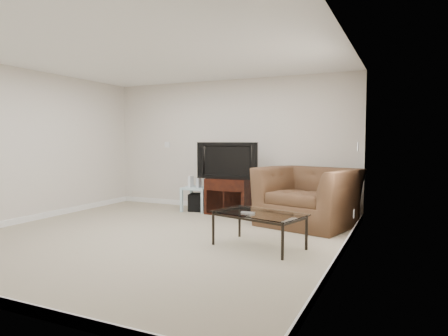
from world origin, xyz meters
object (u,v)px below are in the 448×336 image
at_px(side_table, 197,199).
at_px(coffee_table, 259,230).
at_px(tv_stand, 230,196).
at_px(television, 229,160).
at_px(subwoofer, 198,202).
at_px(recliner, 308,187).

height_order(side_table, coffee_table, side_table).
distance_m(tv_stand, television, 0.65).
bearing_deg(side_table, subwoofer, 37.66).
xyz_separation_m(tv_stand, side_table, (-0.69, 0.00, -0.10)).
bearing_deg(tv_stand, side_table, -179.64).
bearing_deg(side_table, television, -2.71).
distance_m(side_table, coffee_table, 2.76).
bearing_deg(subwoofer, coffee_table, -45.58).
bearing_deg(subwoofer, television, -4.63).
relative_size(subwoofer, recliner, 0.24).
height_order(television, subwoofer, television).
relative_size(recliner, coffee_table, 1.26).
distance_m(tv_stand, side_table, 0.70).
relative_size(subwoofer, coffee_table, 0.30).
xyz_separation_m(tv_stand, coffee_table, (1.27, -1.94, -0.11)).
relative_size(tv_stand, television, 0.74).
bearing_deg(recliner, side_table, -175.35).
bearing_deg(tv_stand, coffee_table, -56.59).
height_order(television, side_table, television).
distance_m(tv_stand, coffee_table, 2.32).
bearing_deg(television, subwoofer, 171.43).
bearing_deg(subwoofer, tv_stand, -1.81).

